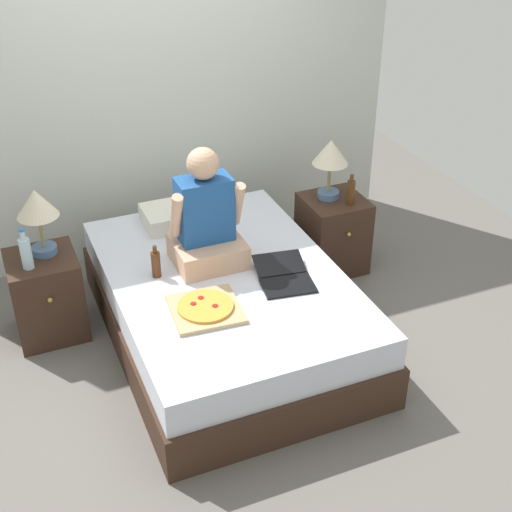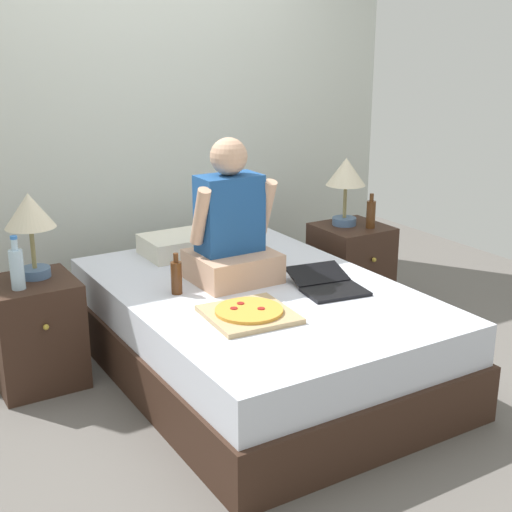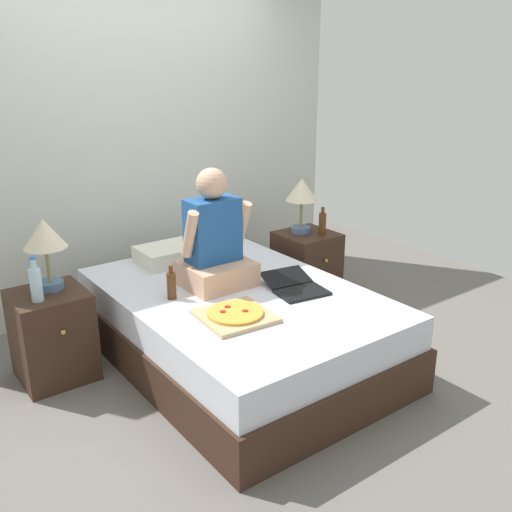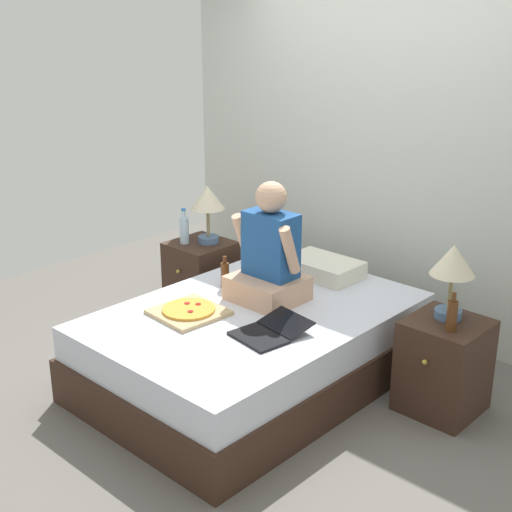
{
  "view_description": "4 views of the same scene",
  "coord_description": "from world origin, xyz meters",
  "px_view_note": "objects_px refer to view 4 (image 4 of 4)",
  "views": [
    {
      "loc": [
        -1.29,
        -3.56,
        2.95
      ],
      "look_at": [
        0.15,
        -0.15,
        0.69
      ],
      "focal_mm": 50.0,
      "sensor_mm": 36.0,
      "label": 1
    },
    {
      "loc": [
        -1.86,
        -3.06,
        1.81
      ],
      "look_at": [
        -0.01,
        -0.0,
        0.68
      ],
      "focal_mm": 50.0,
      "sensor_mm": 36.0,
      "label": 2
    },
    {
      "loc": [
        -1.95,
        -2.83,
        1.93
      ],
      "look_at": [
        0.02,
        -0.18,
        0.79
      ],
      "focal_mm": 40.0,
      "sensor_mm": 36.0,
      "label": 3
    },
    {
      "loc": [
        2.82,
        -2.99,
        2.32
      ],
      "look_at": [
        -0.01,
        0.03,
        0.85
      ],
      "focal_mm": 50.0,
      "sensor_mm": 36.0,
      "label": 4
    }
  ],
  "objects_px": {
    "beer_bottle_on_bed": "(225,274)",
    "lamp_on_right_nightstand": "(453,265)",
    "water_bottle": "(184,229)",
    "lamp_on_left_nightstand": "(208,201)",
    "nightstand_left": "(201,277)",
    "laptop": "(268,332)",
    "person_seated": "(269,257)",
    "bed": "(254,346)",
    "pizza_box": "(189,311)",
    "nightstand_right": "(444,366)",
    "beer_bottle": "(452,315)"
  },
  "relations": [
    {
      "from": "nightstand_left",
      "to": "laptop",
      "type": "distance_m",
      "value": 1.58
    },
    {
      "from": "pizza_box",
      "to": "water_bottle",
      "type": "bearing_deg",
      "value": 139.62
    },
    {
      "from": "bed",
      "to": "nightstand_left",
      "type": "bearing_deg",
      "value": 153.86
    },
    {
      "from": "bed",
      "to": "beer_bottle_on_bed",
      "type": "relative_size",
      "value": 9.49
    },
    {
      "from": "water_bottle",
      "to": "nightstand_right",
      "type": "relative_size",
      "value": 0.48
    },
    {
      "from": "beer_bottle",
      "to": "pizza_box",
      "type": "xyz_separation_m",
      "value": [
        -1.37,
        -0.75,
        -0.15
      ]
    },
    {
      "from": "nightstand_left",
      "to": "beer_bottle_on_bed",
      "type": "distance_m",
      "value": 0.81
    },
    {
      "from": "water_bottle",
      "to": "pizza_box",
      "type": "height_order",
      "value": "water_bottle"
    },
    {
      "from": "water_bottle",
      "to": "beer_bottle",
      "type": "bearing_deg",
      "value": -0.25
    },
    {
      "from": "beer_bottle",
      "to": "lamp_on_right_nightstand",
      "type": "bearing_deg",
      "value": 123.69
    },
    {
      "from": "nightstand_left",
      "to": "laptop",
      "type": "height_order",
      "value": "same"
    },
    {
      "from": "laptop",
      "to": "lamp_on_right_nightstand",
      "type": "bearing_deg",
      "value": 47.9
    },
    {
      "from": "lamp_on_right_nightstand",
      "to": "beer_bottle_on_bed",
      "type": "xyz_separation_m",
      "value": [
        -1.43,
        -0.43,
        -0.31
      ]
    },
    {
      "from": "nightstand_right",
      "to": "pizza_box",
      "type": "relative_size",
      "value": 1.35
    },
    {
      "from": "nightstand_left",
      "to": "water_bottle",
      "type": "bearing_deg",
      "value": -131.65
    },
    {
      "from": "nightstand_right",
      "to": "beer_bottle",
      "type": "xyz_separation_m",
      "value": [
        0.07,
        -0.1,
        0.38
      ]
    },
    {
      "from": "nightstand_right",
      "to": "bed",
      "type": "bearing_deg",
      "value": -153.86
    },
    {
      "from": "bed",
      "to": "pizza_box",
      "type": "distance_m",
      "value": 0.49
    },
    {
      "from": "person_seated",
      "to": "beer_bottle_on_bed",
      "type": "distance_m",
      "value": 0.41
    },
    {
      "from": "lamp_on_left_nightstand",
      "to": "nightstand_left",
      "type": "bearing_deg",
      "value": -128.63
    },
    {
      "from": "bed",
      "to": "nightstand_left",
      "type": "relative_size",
      "value": 3.62
    },
    {
      "from": "beer_bottle",
      "to": "nightstand_left",
      "type": "bearing_deg",
      "value": 177.38
    },
    {
      "from": "lamp_on_left_nightstand",
      "to": "lamp_on_right_nightstand",
      "type": "xyz_separation_m",
      "value": [
        2.05,
        0.0,
        0.0
      ]
    },
    {
      "from": "lamp_on_left_nightstand",
      "to": "person_seated",
      "type": "relative_size",
      "value": 0.58
    },
    {
      "from": "nightstand_left",
      "to": "beer_bottle",
      "type": "relative_size",
      "value": 2.51
    },
    {
      "from": "nightstand_left",
      "to": "lamp_on_left_nightstand",
      "type": "distance_m",
      "value": 0.62
    },
    {
      "from": "lamp_on_left_nightstand",
      "to": "water_bottle",
      "type": "xyz_separation_m",
      "value": [
        -0.12,
        -0.14,
        -0.22
      ]
    },
    {
      "from": "nightstand_right",
      "to": "lamp_on_right_nightstand",
      "type": "height_order",
      "value": "lamp_on_right_nightstand"
    },
    {
      "from": "water_bottle",
      "to": "person_seated",
      "type": "xyz_separation_m",
      "value": [
        1.09,
        -0.24,
        0.1
      ]
    },
    {
      "from": "lamp_on_left_nightstand",
      "to": "laptop",
      "type": "height_order",
      "value": "lamp_on_left_nightstand"
    },
    {
      "from": "nightstand_right",
      "to": "person_seated",
      "type": "bearing_deg",
      "value": -163.58
    },
    {
      "from": "laptop",
      "to": "beer_bottle_on_bed",
      "type": "relative_size",
      "value": 2.08
    },
    {
      "from": "lamp_on_left_nightstand",
      "to": "laptop",
      "type": "distance_m",
      "value": 1.6
    },
    {
      "from": "water_bottle",
      "to": "beer_bottle_on_bed",
      "type": "distance_m",
      "value": 0.79
    },
    {
      "from": "beer_bottle",
      "to": "beer_bottle_on_bed",
      "type": "bearing_deg",
      "value": -169.75
    },
    {
      "from": "water_bottle",
      "to": "nightstand_right",
      "type": "height_order",
      "value": "water_bottle"
    },
    {
      "from": "beer_bottle",
      "to": "pizza_box",
      "type": "height_order",
      "value": "beer_bottle"
    },
    {
      "from": "nightstand_left",
      "to": "lamp_on_left_nightstand",
      "type": "xyz_separation_m",
      "value": [
        0.04,
        0.05,
        0.62
      ]
    },
    {
      "from": "lamp_on_right_nightstand",
      "to": "beer_bottle_on_bed",
      "type": "bearing_deg",
      "value": -163.4
    },
    {
      "from": "beer_bottle_on_bed",
      "to": "lamp_on_right_nightstand",
      "type": "bearing_deg",
      "value": 16.6
    },
    {
      "from": "nightstand_left",
      "to": "water_bottle",
      "type": "relative_size",
      "value": 2.09
    },
    {
      "from": "nightstand_right",
      "to": "lamp_on_right_nightstand",
      "type": "distance_m",
      "value": 0.62
    },
    {
      "from": "nightstand_left",
      "to": "pizza_box",
      "type": "xyz_separation_m",
      "value": [
        0.81,
        -0.85,
        0.23
      ]
    },
    {
      "from": "beer_bottle_on_bed",
      "to": "nightstand_right",
      "type": "bearing_deg",
      "value": 14.46
    },
    {
      "from": "bed",
      "to": "beer_bottle_on_bed",
      "type": "height_order",
      "value": "beer_bottle_on_bed"
    },
    {
      "from": "beer_bottle_on_bed",
      "to": "lamp_on_left_nightstand",
      "type": "bearing_deg",
      "value": 145.18
    },
    {
      "from": "pizza_box",
      "to": "nightstand_right",
      "type": "bearing_deg",
      "value": 33.05
    },
    {
      "from": "bed",
      "to": "pizza_box",
      "type": "bearing_deg",
      "value": -126.76
    },
    {
      "from": "water_bottle",
      "to": "lamp_on_left_nightstand",
      "type": "bearing_deg",
      "value": 49.4
    },
    {
      "from": "bed",
      "to": "lamp_on_left_nightstand",
      "type": "xyz_separation_m",
      "value": [
        -1.02,
        0.57,
        0.66
      ]
    }
  ]
}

